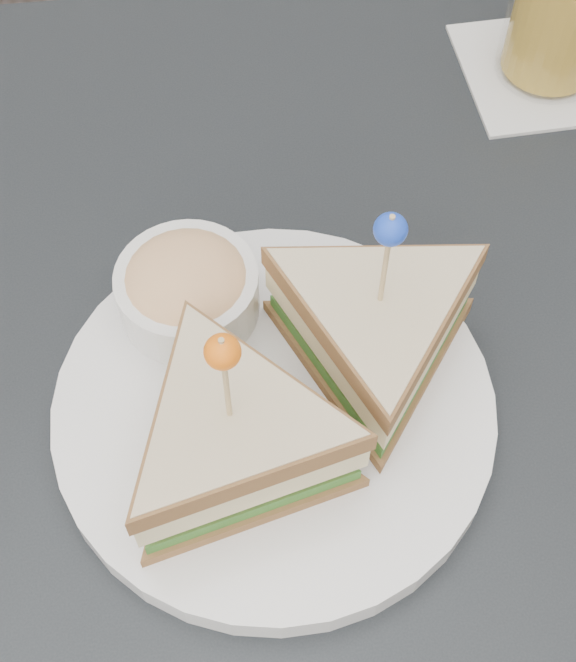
{
  "coord_description": "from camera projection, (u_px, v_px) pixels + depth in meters",
  "views": [
    {
      "loc": [
        -0.02,
        -0.28,
        1.26
      ],
      "look_at": [
        0.01,
        0.01,
        0.8
      ],
      "focal_mm": 50.0,
      "sensor_mm": 36.0,
      "label": 1
    }
  ],
  "objects": [
    {
      "name": "plate_meal",
      "position": [
        286.0,
        380.0,
        0.54
      ],
      "size": [
        0.33,
        0.33,
        0.16
      ],
      "rotation": [
        0.0,
        0.0,
        -0.28
      ],
      "color": "white",
      "rests_on": "table"
    },
    {
      "name": "table",
      "position": [
        276.0,
        441.0,
        0.65
      ],
      "size": [
        0.8,
        0.8,
        0.75
      ],
      "color": "black",
      "rests_on": "ground"
    }
  ]
}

